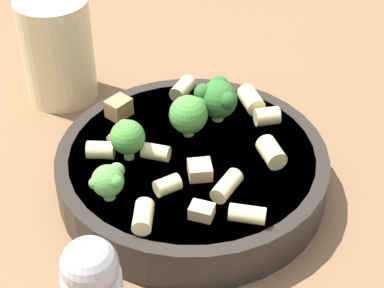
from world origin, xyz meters
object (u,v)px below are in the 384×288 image
Objects in this scene: rigatoni_5 at (227,186)px; rigatoni_7 at (143,216)px; rigatoni_9 at (247,98)px; pasta_bowl at (192,168)px; rigatoni_4 at (101,150)px; broccoli_floret_3 at (189,113)px; rigatoni_6 at (168,185)px; rigatoni_2 at (271,152)px; rigatoni_3 at (121,136)px; drinking_glass at (58,56)px; rigatoni_10 at (156,152)px; rigatoni_1 at (267,116)px; chicken_chunk_2 at (202,211)px; chicken_chunk_1 at (115,110)px; broccoli_floret_0 at (127,137)px; rigatoni_0 at (183,89)px; broccoli_floret_1 at (218,98)px; broccoli_floret_2 at (109,180)px; rigatoni_8 at (247,214)px; chicken_chunk_0 at (200,170)px.

rigatoni_5 is 0.07m from rigatoni_7.
rigatoni_9 is (-0.11, -0.06, 0.00)m from rigatoni_5.
pasta_bowl is 8.76× the size of rigatoni_7.
rigatoni_4 reaches higher than pasta_bowl.
rigatoni_6 is (0.07, 0.03, -0.01)m from broccoli_floret_3.
rigatoni_2 reaches higher than rigatoni_3.
rigatoni_4 is 0.16m from drinking_glass.
rigatoni_1 is at bearing 155.87° from rigatoni_10.
rigatoni_10 reaches higher than chicken_chunk_2.
rigatoni_2 is 1.35× the size of rigatoni_6.
rigatoni_7 is (0.09, 0.02, 0.02)m from pasta_bowl.
chicken_chunk_1 reaches higher than rigatoni_4.
broccoli_floret_0 is 0.10m from rigatoni_0.
pasta_bowl is 0.06m from rigatoni_6.
rigatoni_2 is at bearing 127.75° from rigatoni_10.
broccoli_floret_3 is at bearing -78.87° from rigatoni_2.
rigatoni_6 is at bearing 78.12° from broccoli_floret_0.
rigatoni_5 is (0.02, 0.05, 0.02)m from pasta_bowl.
rigatoni_0 is 0.11m from rigatoni_4.
rigatoni_10 is at bearing -86.87° from rigatoni_5.
rigatoni_2 is at bearing 101.13° from broccoli_floret_3.
rigatoni_10 is at bearing -4.02° from broccoli_floret_1.
rigatoni_9 is (-0.07, 0.01, -0.01)m from broccoli_floret_3.
rigatoni_6 is at bearing 8.33° from rigatoni_9.
drinking_glass is at bearing -106.09° from rigatoni_10.
broccoli_floret_0 reaches higher than broccoli_floret_2.
rigatoni_9 is 0.20m from drinking_glass.
rigatoni_9 is (-0.17, 0.01, -0.01)m from broccoli_floret_2.
broccoli_floret_0 is at bearing -152.91° from broccoli_floret_2.
broccoli_floret_2 is 1.44× the size of chicken_chunk_1.
rigatoni_5 is (0.08, 0.11, -0.00)m from rigatoni_0.
broccoli_floret_1 is 1.87× the size of chicken_chunk_1.
rigatoni_8 is (0.05, 0.10, -0.02)m from broccoli_floret_3.
chicken_chunk_1 is (0.07, -0.02, 0.00)m from rigatoni_0.
rigatoni_4 reaches higher than rigatoni_3.
drinking_glass reaches higher than broccoli_floret_2.
chicken_chunk_0 is 0.11m from chicken_chunk_1.
rigatoni_5 is 0.03m from chicken_chunk_0.
broccoli_floret_1 is at bearing -138.14° from rigatoni_5.
broccoli_floret_3 reaches higher than chicken_chunk_1.
pasta_bowl is at bearing -164.46° from rigatoni_7.
rigatoni_7 is 0.24× the size of drinking_glass.
pasta_bowl is 10.78× the size of rigatoni_1.
broccoli_floret_0 reaches higher than rigatoni_4.
rigatoni_2 and chicken_chunk_1 have the same top height.
drinking_glass is (-0.03, -0.20, 0.02)m from pasta_bowl.
rigatoni_1 is (-0.11, 0.06, -0.01)m from broccoli_floret_0.
chicken_chunk_0 is at bearing -178.94° from rigatoni_7.
rigatoni_3 is at bearing -103.55° from chicken_chunk_2.
rigatoni_6 is at bearing -13.69° from chicken_chunk_0.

